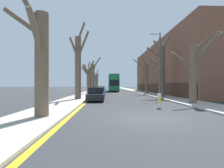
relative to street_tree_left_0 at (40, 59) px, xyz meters
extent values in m
plane|color=#2B2D30|center=(5.65, 0.03, -3.11)|extent=(300.00, 300.00, 0.00)
cube|color=#A39E93|center=(-0.32, 50.03, -3.05)|extent=(3.10, 120.00, 0.12)
cube|color=#A39E93|center=(11.61, 50.03, -3.05)|extent=(3.10, 120.00, 0.12)
cube|color=brown|center=(18.16, 27.04, 1.91)|extent=(10.00, 36.61, 10.05)
cube|color=#492D21|center=(13.14, 27.04, -2.11)|extent=(0.12, 35.88, 2.01)
cube|color=yellow|center=(1.41, 50.03, -3.11)|extent=(0.24, 120.00, 0.01)
cylinder|color=brown|center=(0.08, 0.09, -0.36)|extent=(0.71, 0.71, 5.51)
cylinder|color=brown|center=(-0.83, 0.01, 1.85)|extent=(1.97, 0.41, 1.51)
cylinder|color=brown|center=(0.12, -0.82, 1.00)|extent=(0.36, 2.01, 2.01)
cylinder|color=brown|center=(0.15, 11.30, 0.57)|extent=(0.71, 0.71, 7.36)
cylinder|color=brown|center=(-0.23, 10.84, 2.83)|extent=(1.08, 1.24, 2.32)
cylinder|color=brown|center=(0.44, 11.96, 5.11)|extent=(0.90, 1.62, 2.62)
cylinder|color=brown|center=(0.78, 11.01, 3.27)|extent=(1.57, 0.90, 3.03)
cylinder|color=brown|center=(0.27, 22.87, -0.84)|extent=(0.79, 0.79, 4.55)
cylinder|color=brown|center=(-0.31, 23.08, 1.37)|extent=(1.47, 0.76, 2.20)
cylinder|color=brown|center=(-0.05, 22.10, 1.09)|extent=(0.97, 1.85, 2.34)
cylinder|color=brown|center=(-0.38, 23.03, 1.03)|extent=(1.58, 0.64, 1.96)
cylinder|color=brown|center=(0.17, 23.67, 1.77)|extent=(0.49, 1.84, 2.03)
cylinder|color=brown|center=(0.69, 23.03, 2.08)|extent=(1.18, 0.66, 2.03)
cylinder|color=brown|center=(0.04, 34.08, 0.28)|extent=(0.89, 0.89, 6.78)
cylinder|color=brown|center=(0.30, 34.80, 2.15)|extent=(0.90, 1.80, 2.84)
cylinder|color=brown|center=(0.99, 34.62, 4.07)|extent=(2.27, 1.47, 3.14)
cylinder|color=brown|center=(-0.40, 35.22, 3.60)|extent=(1.24, 2.59, 2.36)
cylinder|color=brown|center=(0.21, 44.74, -0.73)|extent=(0.79, 0.79, 4.77)
cylinder|color=brown|center=(-0.57, 45.72, 0.77)|extent=(1.87, 2.27, 2.17)
cylinder|color=brown|center=(0.54, 45.24, 2.14)|extent=(1.03, 1.36, 2.10)
cylinder|color=brown|center=(-0.30, 45.04, 2.05)|extent=(1.34, 0.96, 1.65)
cylinder|color=brown|center=(0.21, 56.09, -0.15)|extent=(0.47, 0.47, 5.92)
cylinder|color=brown|center=(-0.47, 56.84, 2.86)|extent=(1.53, 1.67, 1.40)
cylinder|color=brown|center=(-0.42, 55.50, 2.68)|extent=(1.46, 1.38, 2.25)
cylinder|color=brown|center=(0.39, 56.72, 1.67)|extent=(0.55, 1.44, 2.00)
cylinder|color=brown|center=(11.19, 6.25, -0.49)|extent=(0.62, 0.62, 5.24)
cylinder|color=brown|center=(10.19, 6.13, 0.83)|extent=(2.14, 0.48, 1.51)
cylinder|color=brown|center=(12.31, 6.47, 2.55)|extent=(2.40, 0.68, 1.91)
cylinder|color=brown|center=(12.39, 5.88, 2.17)|extent=(2.60, 1.00, 2.25)
cylinder|color=brown|center=(11.72, 5.19, 1.55)|extent=(1.32, 2.37, 2.65)
cylinder|color=brown|center=(11.27, 15.24, 0.46)|extent=(0.87, 0.87, 7.15)
cylinder|color=brown|center=(10.80, 15.50, 4.15)|extent=(1.31, 0.90, 1.80)
cylinder|color=brown|center=(11.83, 15.34, 4.39)|extent=(1.44, 0.54, 2.12)
cylinder|color=brown|center=(10.54, 15.68, 1.87)|extent=(1.76, 1.22, 1.44)
cylinder|color=brown|center=(10.22, 15.25, 3.18)|extent=(2.25, 0.33, 1.61)
cylinder|color=brown|center=(11.31, 15.90, 4.46)|extent=(0.42, 1.59, 2.25)
cylinder|color=brown|center=(11.05, 23.54, -0.24)|extent=(0.44, 0.44, 5.74)
cylinder|color=brown|center=(12.13, 23.13, 1.79)|extent=(2.30, 1.00, 1.92)
cylinder|color=brown|center=(10.39, 22.80, 2.86)|extent=(1.50, 1.67, 1.82)
cylinder|color=brown|center=(11.67, 22.82, 2.60)|extent=(1.43, 1.62, 1.57)
cylinder|color=brown|center=(10.36, 23.29, 1.48)|extent=(1.55, 0.70, 2.87)
cylinder|color=brown|center=(9.79, 23.68, 2.53)|extent=(2.62, 0.44, 2.08)
cube|color=#1E7F47|center=(5.38, 37.76, -1.44)|extent=(2.55, 10.83, 2.64)
cube|color=#1E7F47|center=(5.38, 37.76, 0.54)|extent=(2.49, 10.61, 1.32)
cube|color=#1A6C3C|center=(5.38, 37.76, 1.26)|extent=(2.49, 10.61, 0.12)
cube|color=black|center=(5.38, 37.76, -0.93)|extent=(2.58, 9.53, 1.37)
cube|color=black|center=(5.38, 37.76, 0.60)|extent=(2.58, 9.53, 1.00)
cube|color=black|center=(5.38, 32.37, -0.93)|extent=(2.29, 0.06, 1.44)
cylinder|color=black|center=(4.27, 34.51, -2.63)|extent=(0.30, 0.97, 0.97)
cylinder|color=black|center=(6.48, 34.51, -2.63)|extent=(0.30, 0.97, 0.97)
cylinder|color=black|center=(4.27, 40.79, -2.63)|extent=(0.30, 0.97, 0.97)
cylinder|color=black|center=(6.48, 40.79, -2.63)|extent=(0.30, 0.97, 0.97)
cube|color=black|center=(2.32, 9.93, -2.62)|extent=(1.79, 4.21, 0.62)
cube|color=black|center=(2.32, 10.19, -1.99)|extent=(1.57, 2.19, 0.65)
cylinder|color=black|center=(1.54, 8.67, -2.77)|extent=(0.20, 0.68, 0.68)
cylinder|color=black|center=(3.11, 8.67, -2.77)|extent=(0.20, 0.68, 0.68)
cylinder|color=black|center=(1.54, 11.20, -2.77)|extent=(0.20, 0.68, 0.68)
cylinder|color=black|center=(3.11, 11.20, -2.77)|extent=(0.20, 0.68, 0.68)
cube|color=navy|center=(2.32, 15.25, -2.60)|extent=(1.88, 3.98, 0.67)
cube|color=black|center=(2.32, 15.49, -1.95)|extent=(1.65, 2.07, 0.63)
cylinder|color=black|center=(1.49, 14.06, -2.80)|extent=(0.20, 0.63, 0.63)
cylinder|color=black|center=(3.15, 14.06, -2.80)|extent=(0.20, 0.63, 0.63)
cylinder|color=black|center=(1.49, 16.45, -2.80)|extent=(0.20, 0.63, 0.63)
cylinder|color=black|center=(3.15, 16.45, -2.80)|extent=(0.20, 0.63, 0.63)
cube|color=black|center=(2.32, 21.30, -2.63)|extent=(1.87, 4.00, 0.60)
cube|color=black|center=(2.32, 21.54, -2.01)|extent=(1.64, 2.08, 0.64)
cylinder|color=black|center=(1.50, 20.10, -2.79)|extent=(0.20, 0.65, 0.65)
cylinder|color=black|center=(3.14, 20.10, -2.79)|extent=(0.20, 0.65, 0.65)
cylinder|color=black|center=(1.50, 22.50, -2.79)|extent=(0.20, 0.65, 0.65)
cylinder|color=black|center=(3.14, 22.50, -2.79)|extent=(0.20, 0.65, 0.65)
cube|color=navy|center=(2.32, 27.37, -2.61)|extent=(1.78, 4.08, 0.64)
cube|color=black|center=(2.32, 27.62, -1.99)|extent=(1.57, 2.12, 0.61)
cylinder|color=black|center=(1.54, 26.15, -2.81)|extent=(0.20, 0.61, 0.61)
cylinder|color=black|center=(3.10, 26.15, -2.81)|extent=(0.20, 0.61, 0.61)
cylinder|color=black|center=(1.54, 28.60, -2.81)|extent=(0.20, 0.61, 0.61)
cylinder|color=black|center=(3.10, 28.60, -2.81)|extent=(0.20, 0.61, 0.61)
cylinder|color=#4C4F54|center=(10.52, 13.58, 1.19)|extent=(0.16, 0.16, 8.60)
cylinder|color=#4C4F54|center=(9.97, 13.58, 5.34)|extent=(1.10, 0.11, 0.11)
cube|color=beige|center=(9.42, 13.58, 5.34)|extent=(0.44, 0.20, 0.16)
cylinder|color=white|center=(7.46, 3.98, -2.57)|extent=(0.29, 0.29, 1.09)
cube|color=yellow|center=(7.46, 3.83, -2.51)|extent=(0.20, 0.01, 0.39)
camera|label=1|loc=(3.42, -9.11, -1.35)|focal=28.00mm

